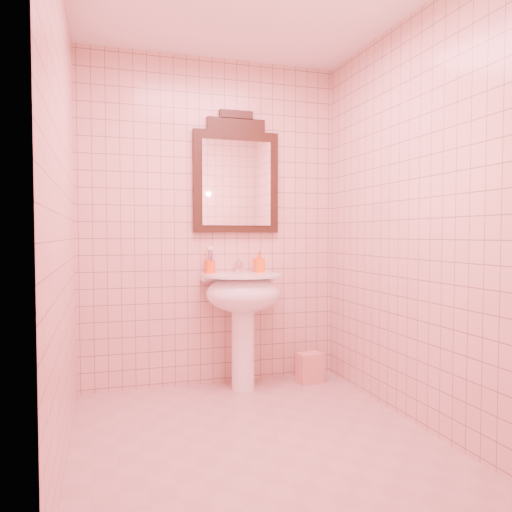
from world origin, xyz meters
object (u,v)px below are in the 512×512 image
object	(u,v)px
toothbrush_cup	(210,266)
towel	(309,368)
pedestal_sink	(243,301)
mirror	(236,177)
soap_dispenser	(259,262)

from	to	relation	value
toothbrush_cup	towel	bearing A→B (deg)	-11.32
pedestal_sink	towel	bearing A→B (deg)	1.28
mirror	toothbrush_cup	bearing A→B (deg)	-170.03
mirror	towel	distance (m)	1.60
pedestal_sink	towel	xyz separation A→B (m)	(0.54, 0.01, -0.55)
toothbrush_cup	soap_dispenser	bearing A→B (deg)	-4.08
pedestal_sink	mirror	world-z (taller)	mirror
pedestal_sink	soap_dispenser	bearing A→B (deg)	39.35
pedestal_sink	toothbrush_cup	world-z (taller)	toothbrush_cup
mirror	toothbrush_cup	distance (m)	0.72
toothbrush_cup	soap_dispenser	world-z (taller)	toothbrush_cup
mirror	towel	size ratio (longest dim) A/B	4.03
soap_dispenser	towel	world-z (taller)	soap_dispenser
toothbrush_cup	towel	size ratio (longest dim) A/B	0.78
mirror	soap_dispenser	distance (m)	0.69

